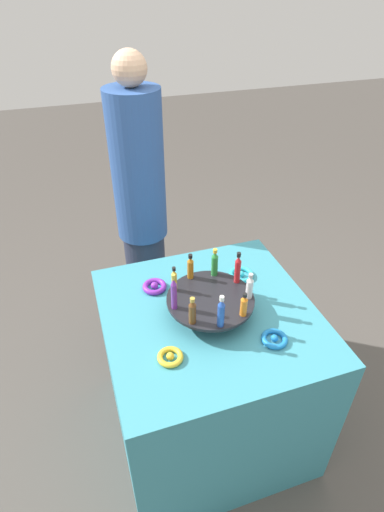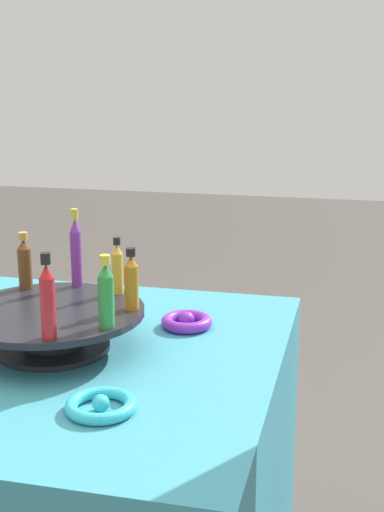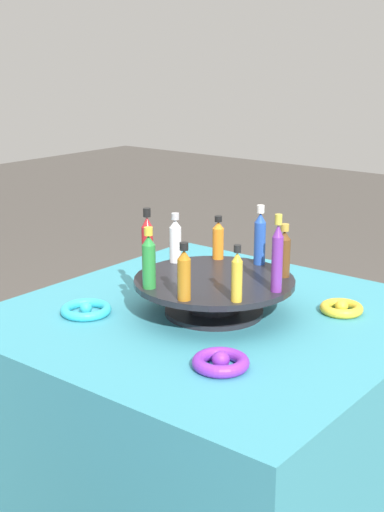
{
  "view_description": "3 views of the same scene",
  "coord_description": "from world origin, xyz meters",
  "px_view_note": "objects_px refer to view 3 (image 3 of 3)",
  "views": [
    {
      "loc": [
        -0.41,
        -1.04,
        1.82
      ],
      "look_at": [
        -0.02,
        0.16,
        0.91
      ],
      "focal_mm": 28.0,
      "sensor_mm": 36.0,
      "label": 1
    },
    {
      "loc": [
        1.1,
        0.52,
        1.23
      ],
      "look_at": [
        -0.03,
        0.25,
        0.93
      ],
      "focal_mm": 50.0,
      "sensor_mm": 36.0,
      "label": 2
    },
    {
      "loc": [
        -0.83,
        1.11,
        1.27
      ],
      "look_at": [
        -0.01,
        0.09,
        0.89
      ],
      "focal_mm": 50.0,
      "sensor_mm": 36.0,
      "label": 3
    }
  ],
  "objects_px": {
    "bottle_purple": "(277,256)",
    "bottle_red": "(147,244)",
    "bottle_green": "(149,260)",
    "ribbon_bow_gold": "(341,308)",
    "ribbon_bow_blue": "(209,271)",
    "display_stand": "(214,290)",
    "bottle_orange": "(218,239)",
    "bottle_brown": "(284,253)",
    "bottle_gold": "(237,276)",
    "bottle_blue": "(260,237)",
    "ribbon_bow_teal": "(86,310)",
    "bottle_amber": "(184,274)",
    "bottle_clear": "(175,240)",
    "ribbon_bow_purple": "(221,362)"
  },
  "relations": [
    {
      "from": "bottle_purple",
      "to": "bottle_red",
      "type": "distance_m",
      "value": 0.28
    },
    {
      "from": "bottle_green",
      "to": "ribbon_bow_gold",
      "type": "relative_size",
      "value": 1.37
    },
    {
      "from": "ribbon_bow_blue",
      "to": "display_stand",
      "type": "bearing_deg",
      "value": 129.28
    },
    {
      "from": "bottle_orange",
      "to": "bottle_brown",
      "type": "bearing_deg",
      "value": 173.53
    },
    {
      "from": "display_stand",
      "to": "bottle_gold",
      "type": "relative_size",
      "value": 3.04
    },
    {
      "from": "display_stand",
      "to": "bottle_green",
      "type": "xyz_separation_m",
      "value": [
        0.06,
        0.13,
        0.08
      ]
    },
    {
      "from": "bottle_brown",
      "to": "bottle_gold",
      "type": "bearing_deg",
      "value": 93.53
    },
    {
      "from": "bottle_gold",
      "to": "display_stand",
      "type": "bearing_deg",
      "value": -36.47
    },
    {
      "from": "bottle_blue",
      "to": "ribbon_bow_teal",
      "type": "xyz_separation_m",
      "value": [
        0.22,
        0.31,
        -0.13
      ]
    },
    {
      "from": "ribbon_bow_teal",
      "to": "ribbon_bow_blue",
      "type": "bearing_deg",
      "value": -95.72
    },
    {
      "from": "ribbon_bow_blue",
      "to": "bottle_green",
      "type": "bearing_deg",
      "value": 107.36
    },
    {
      "from": "bottle_purple",
      "to": "bottle_orange",
      "type": "bearing_deg",
      "value": -26.47
    },
    {
      "from": "display_stand",
      "to": "bottle_green",
      "type": "relative_size",
      "value": 2.7
    },
    {
      "from": "bottle_brown",
      "to": "ribbon_bow_gold",
      "type": "height_order",
      "value": "bottle_brown"
    },
    {
      "from": "bottle_orange",
      "to": "bottle_red",
      "type": "bearing_deg",
      "value": 73.53
    },
    {
      "from": "bottle_red",
      "to": "display_stand",
      "type": "bearing_deg",
      "value": -156.47
    },
    {
      "from": "bottle_brown",
      "to": "ribbon_bow_teal",
      "type": "xyz_separation_m",
      "value": [
        0.31,
        0.27,
        -0.12
      ]
    },
    {
      "from": "bottle_amber",
      "to": "ribbon_bow_gold",
      "type": "height_order",
      "value": "bottle_amber"
    },
    {
      "from": "bottle_clear",
      "to": "bottle_gold",
      "type": "bearing_deg",
      "value": 153.53
    },
    {
      "from": "bottle_gold",
      "to": "bottle_purple",
      "type": "relative_size",
      "value": 0.71
    },
    {
      "from": "bottle_gold",
      "to": "bottle_orange",
      "type": "distance_m",
      "value": 0.28
    },
    {
      "from": "bottle_red",
      "to": "ribbon_bow_teal",
      "type": "xyz_separation_m",
      "value": [
        0.07,
        0.11,
        -0.13
      ]
    },
    {
      "from": "bottle_amber",
      "to": "bottle_brown",
      "type": "distance_m",
      "value": 0.25
    },
    {
      "from": "bottle_green",
      "to": "ribbon_bow_gold",
      "type": "height_order",
      "value": "bottle_green"
    },
    {
      "from": "display_stand",
      "to": "ribbon_bow_blue",
      "type": "height_order",
      "value": "display_stand"
    },
    {
      "from": "bottle_gold",
      "to": "bottle_green",
      "type": "bearing_deg",
      "value": 13.53
    },
    {
      "from": "bottle_gold",
      "to": "ribbon_bow_gold",
      "type": "relative_size",
      "value": 1.21
    },
    {
      "from": "bottle_purple",
      "to": "ribbon_bow_gold",
      "type": "xyz_separation_m",
      "value": [
        -0.06,
        -0.16,
        -0.14
      ]
    },
    {
      "from": "bottle_red",
      "to": "ribbon_bow_purple",
      "type": "xyz_separation_m",
      "value": [
        -0.3,
        0.15,
        -0.13
      ]
    },
    {
      "from": "bottle_orange",
      "to": "ribbon_bow_gold",
      "type": "xyz_separation_m",
      "value": [
        -0.28,
        -0.05,
        -0.11
      ]
    },
    {
      "from": "bottle_gold",
      "to": "bottle_blue",
      "type": "height_order",
      "value": "bottle_blue"
    },
    {
      "from": "bottle_blue",
      "to": "ribbon_bow_teal",
      "type": "height_order",
      "value": "bottle_blue"
    },
    {
      "from": "bottle_clear",
      "to": "ribbon_bow_blue",
      "type": "bearing_deg",
      "value": -79.42
    },
    {
      "from": "bottle_gold",
      "to": "ribbon_bow_blue",
      "type": "bearing_deg",
      "value": -45.74
    },
    {
      "from": "bottle_orange",
      "to": "ribbon_bow_blue",
      "type": "relative_size",
      "value": 1.03
    },
    {
      "from": "bottle_clear",
      "to": "ribbon_bow_gold",
      "type": "bearing_deg",
      "value": -159.6
    },
    {
      "from": "display_stand",
      "to": "bottle_orange",
      "type": "xyz_separation_m",
      "value": [
        0.08,
        -0.12,
        0.07
      ]
    },
    {
      "from": "ribbon_bow_teal",
      "to": "display_stand",
      "type": "bearing_deg",
      "value": -140.72
    },
    {
      "from": "display_stand",
      "to": "ribbon_bow_blue",
      "type": "bearing_deg",
      "value": -50.72
    },
    {
      "from": "bottle_clear",
      "to": "bottle_red",
      "type": "xyz_separation_m",
      "value": [
        -0.01,
        0.1,
        0.01
      ]
    },
    {
      "from": "ribbon_bow_purple",
      "to": "ribbon_bow_gold",
      "type": "distance_m",
      "value": 0.38
    },
    {
      "from": "bottle_purple",
      "to": "ribbon_bow_blue",
      "type": "relative_size",
      "value": 1.61
    },
    {
      "from": "bottle_blue",
      "to": "ribbon_bow_teal",
      "type": "relative_size",
      "value": 1.24
    },
    {
      "from": "bottle_red",
      "to": "bottle_blue",
      "type": "bearing_deg",
      "value": -126.47
    },
    {
      "from": "bottle_amber",
      "to": "bottle_blue",
      "type": "height_order",
      "value": "bottle_blue"
    },
    {
      "from": "bottle_purple",
      "to": "ribbon_bow_purple",
      "type": "height_order",
      "value": "bottle_purple"
    },
    {
      "from": "bottle_gold",
      "to": "bottle_orange",
      "type": "height_order",
      "value": "bottle_gold"
    },
    {
      "from": "bottle_orange",
      "to": "ribbon_bow_blue",
      "type": "xyz_separation_m",
      "value": [
        0.09,
        -0.09,
        -0.11
      ]
    },
    {
      "from": "bottle_orange",
      "to": "bottle_clear",
      "type": "bearing_deg",
      "value": 53.53
    },
    {
      "from": "display_stand",
      "to": "bottle_red",
      "type": "bearing_deg",
      "value": 23.53
    }
  ]
}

